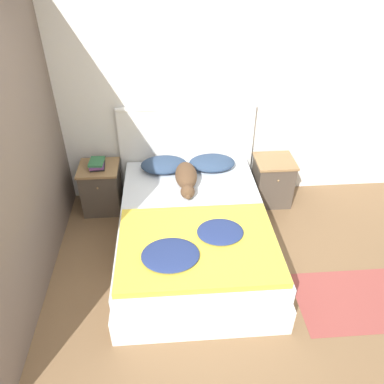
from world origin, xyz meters
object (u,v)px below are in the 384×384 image
nightstand_left (101,188)px  dog (186,177)px  nightstand_right (272,181)px  pillow_left (164,165)px  bed (194,233)px  pillow_right (212,163)px  book_stack (97,164)px

nightstand_left → dog: size_ratio=0.90×
nightstand_right → pillow_left: bearing=-178.8°
bed → nightstand_right: bearing=39.4°
nightstand_left → pillow_right: 1.32m
dog → book_stack: size_ratio=2.64×
nightstand_right → nightstand_left: bearing=180.0°
bed → pillow_right: size_ratio=3.96×
nightstand_left → dog: 1.08m
nightstand_left → dog: dog is taller
bed → nightstand_right: nightstand_right is taller
dog → nightstand_left: bearing=160.1°
bed → dog: size_ratio=3.24×
nightstand_left → book_stack: bearing=148.7°
nightstand_left → pillow_left: bearing=-2.0°
bed → pillow_right: (0.27, 0.80, 0.33)m
nightstand_right → dog: dog is taller
pillow_left → nightstand_right: bearing=1.2°
pillow_right → book_stack: 1.29m
bed → book_stack: 1.36m
pillow_left → pillow_right: same height
bed → book_stack: bearing=140.7°
nightstand_right → book_stack: (-2.03, 0.00, 0.32)m
pillow_right → dog: (-0.31, -0.32, 0.03)m
pillow_left → book_stack: size_ratio=2.16×
nightstand_right → dog: (-1.05, -0.35, 0.33)m
pillow_left → dog: dog is taller
pillow_right → book_stack: pillow_right is taller
dog → book_stack: (-0.98, 0.35, -0.00)m
bed → nightstand_left: nightstand_left is taller
pillow_right → dog: dog is taller
nightstand_right → pillow_left: size_ratio=1.10×
pillow_left → pillow_right: 0.54m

